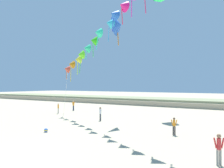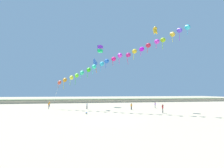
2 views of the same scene
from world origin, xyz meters
The scene contains 13 objects.
ground_plane centered at (0.00, 0.00, 0.00)m, with size 240.00×240.00×0.00m, color tan.
dune_ridge centered at (0.00, 41.58, 0.70)m, with size 120.00×10.86×1.41m.
person_near_left centered at (-3.70, 15.23, 0.96)m, with size 0.57×0.30×1.66m.
person_near_right centered at (11.19, 5.38, 1.01)m, with size 0.57×0.37×1.74m.
person_mid_center centered at (-13.26, 17.55, 0.91)m, with size 0.37×0.50×1.58m.
person_far_left centered at (6.66, 11.76, 0.90)m, with size 0.54×0.23×1.55m.
person_far_right centered at (-13.99, 21.85, 1.00)m, with size 0.24×0.60×1.73m.
person_far_center centered at (13.97, 14.39, 0.92)m, with size 0.39×0.49×1.59m.
kite_banner_string centered at (2.80, 10.39, 12.03)m, with size 29.23×14.75×17.92m.
large_kite_low_lead centered at (12.86, 11.47, 19.46)m, with size 1.27×1.43×2.27m.
large_kite_mid_trail centered at (-1.48, 15.77, 11.60)m, with size 1.54×2.64×3.74m.
large_kite_high_solo centered at (0.40, 24.66, 18.03)m, with size 1.80×1.80×2.15m.
beach_ball centered at (-3.85, 6.63, 0.18)m, with size 0.36×0.36×0.36m.
Camera 2 is at (-4.00, -22.57, 4.17)m, focal length 24.00 mm.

